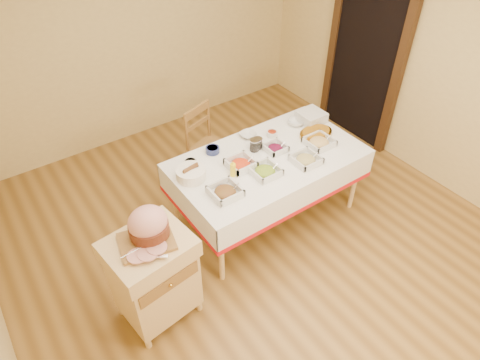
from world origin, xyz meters
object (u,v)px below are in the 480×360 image
(ham_on_board, at_px, (148,227))
(mustard_bottle, at_px, (233,169))
(brass_platter, at_px, (316,133))
(bread_basket, at_px, (191,173))
(preserve_jar_right, at_px, (258,144))
(plate_stack, at_px, (311,117))
(dining_table, at_px, (268,171))
(butcher_cart, at_px, (154,275))
(dining_chair, at_px, (209,147))
(preserve_jar_left, at_px, (254,146))

(ham_on_board, bearing_deg, mustard_bottle, 19.55)
(ham_on_board, xyz_separation_m, brass_platter, (2.01, 0.39, -0.20))
(mustard_bottle, bearing_deg, bread_basket, 150.09)
(preserve_jar_right, distance_m, plate_stack, 0.75)
(dining_table, relative_size, butcher_cart, 2.11)
(ham_on_board, distance_m, preserve_jar_right, 1.51)
(ham_on_board, relative_size, mustard_bottle, 2.57)
(dining_chair, bearing_deg, butcher_cart, -135.99)
(butcher_cart, bearing_deg, bread_basket, 39.21)
(dining_table, distance_m, plate_stack, 0.82)
(mustard_bottle, bearing_deg, butcher_cart, -159.55)
(dining_table, distance_m, bread_basket, 0.79)
(dining_chair, distance_m, preserve_jar_right, 0.74)
(plate_stack, bearing_deg, butcher_cart, -163.55)
(dining_table, bearing_deg, ham_on_board, -165.06)
(butcher_cart, bearing_deg, ham_on_board, 38.11)
(bread_basket, bearing_deg, ham_on_board, -140.72)
(ham_on_board, bearing_deg, preserve_jar_left, 21.78)
(dining_table, height_order, bread_basket, bread_basket)
(dining_table, xyz_separation_m, plate_stack, (0.75, 0.24, 0.22))
(butcher_cart, bearing_deg, dining_table, 15.75)
(mustard_bottle, distance_m, bread_basket, 0.37)
(dining_table, relative_size, dining_chair, 1.97)
(dining_chair, bearing_deg, plate_stack, -31.48)
(butcher_cart, distance_m, preserve_jar_right, 1.59)
(mustard_bottle, bearing_deg, dining_chair, 73.47)
(dining_chair, height_order, preserve_jar_left, dining_chair)
(preserve_jar_right, bearing_deg, preserve_jar_left, -168.35)
(preserve_jar_left, relative_size, plate_stack, 0.48)
(ham_on_board, height_order, brass_platter, ham_on_board)
(plate_stack, bearing_deg, preserve_jar_left, -174.72)
(ham_on_board, height_order, mustard_bottle, ham_on_board)
(preserve_jar_right, xyz_separation_m, mustard_bottle, (-0.43, -0.21, 0.02))
(preserve_jar_right, distance_m, brass_platter, 0.63)
(dining_table, xyz_separation_m, brass_platter, (0.62, 0.02, 0.18))
(dining_chair, relative_size, mustard_bottle, 5.79)
(ham_on_board, height_order, bread_basket, ham_on_board)
(dining_table, xyz_separation_m, ham_on_board, (-1.39, -0.37, 0.38))
(preserve_jar_left, xyz_separation_m, plate_stack, (0.79, 0.07, -0.00))
(preserve_jar_left, bearing_deg, dining_table, -76.44)
(brass_platter, bearing_deg, ham_on_board, -168.93)
(plate_stack, distance_m, brass_platter, 0.26)
(butcher_cart, bearing_deg, preserve_jar_right, 22.00)
(bread_basket, distance_m, brass_platter, 1.38)
(preserve_jar_left, bearing_deg, bread_basket, -179.06)
(butcher_cart, xyz_separation_m, preserve_jar_left, (1.39, 0.57, 0.32))
(butcher_cart, height_order, plate_stack, plate_stack)
(plate_stack, bearing_deg, ham_on_board, -164.05)
(preserve_jar_right, relative_size, plate_stack, 0.43)
(dining_table, height_order, plate_stack, plate_stack)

